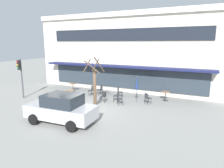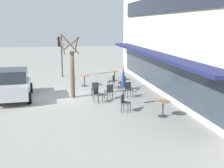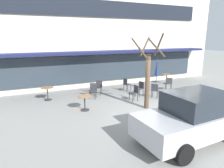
{
  "view_description": "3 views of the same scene",
  "coord_description": "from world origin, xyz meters",
  "px_view_note": "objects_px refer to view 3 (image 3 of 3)",
  "views": [
    {
      "loc": [
        7.38,
        -11.67,
        4.71
      ],
      "look_at": [
        0.24,
        3.23,
        1.3
      ],
      "focal_mm": 32.0,
      "sensor_mm": 36.0,
      "label": 1
    },
    {
      "loc": [
        16.48,
        -0.11,
        4.28
      ],
      "look_at": [
        0.49,
        2.95,
        0.81
      ],
      "focal_mm": 45.0,
      "sensor_mm": 36.0,
      "label": 2
    },
    {
      "loc": [
        -5.47,
        -7.59,
        3.64
      ],
      "look_at": [
        -0.77,
        3.2,
        0.8
      ],
      "focal_mm": 32.0,
      "sensor_mm": 36.0,
      "label": 3
    }
  ],
  "objects_px": {
    "cafe_chair_0": "(155,90)",
    "cafe_chair_6": "(126,84)",
    "street_tree": "(148,76)",
    "patio_umbrella_green_folded": "(157,67)",
    "cafe_chair_3": "(135,92)",
    "parked_sedan": "(194,117)",
    "cafe_chair_5": "(140,88)",
    "cafe_chair_1": "(99,86)",
    "cafe_table_streetside": "(47,92)",
    "cafe_table_by_tree": "(166,77)",
    "cafe_table_near_wall": "(85,100)",
    "cafe_chair_4": "(169,83)",
    "cafe_chair_2": "(93,89)"
  },
  "relations": [
    {
      "from": "cafe_table_streetside",
      "to": "cafe_chair_3",
      "type": "xyz_separation_m",
      "value": [
        4.58,
        -2.1,
        0.01
      ]
    },
    {
      "from": "cafe_table_by_tree",
      "to": "cafe_chair_3",
      "type": "relative_size",
      "value": 0.85
    },
    {
      "from": "cafe_chair_0",
      "to": "cafe_chair_6",
      "type": "relative_size",
      "value": 1.0
    },
    {
      "from": "cafe_chair_3",
      "to": "cafe_chair_5",
      "type": "height_order",
      "value": "same"
    },
    {
      "from": "cafe_chair_1",
      "to": "parked_sedan",
      "type": "height_order",
      "value": "parked_sedan"
    },
    {
      "from": "cafe_chair_2",
      "to": "cafe_table_streetside",
      "type": "bearing_deg",
      "value": 165.64
    },
    {
      "from": "cafe_chair_3",
      "to": "parked_sedan",
      "type": "relative_size",
      "value": 0.21
    },
    {
      "from": "cafe_table_by_tree",
      "to": "cafe_chair_5",
      "type": "height_order",
      "value": "cafe_chair_5"
    },
    {
      "from": "cafe_chair_2",
      "to": "street_tree",
      "type": "relative_size",
      "value": 0.23
    },
    {
      "from": "cafe_chair_6",
      "to": "street_tree",
      "type": "distance_m",
      "value": 3.54
    },
    {
      "from": "cafe_chair_1",
      "to": "cafe_chair_2",
      "type": "xyz_separation_m",
      "value": [
        -0.59,
        -0.61,
        0.0
      ]
    },
    {
      "from": "cafe_chair_1",
      "to": "cafe_table_streetside",
      "type": "bearing_deg",
      "value": 179.15
    },
    {
      "from": "cafe_table_streetside",
      "to": "cafe_chair_5",
      "type": "relative_size",
      "value": 0.85
    },
    {
      "from": "cafe_chair_6",
      "to": "parked_sedan",
      "type": "height_order",
      "value": "parked_sedan"
    },
    {
      "from": "cafe_chair_0",
      "to": "cafe_table_by_tree",
      "type": "bearing_deg",
      "value": 42.0
    },
    {
      "from": "cafe_chair_6",
      "to": "cafe_chair_5",
      "type": "bearing_deg",
      "value": -75.59
    },
    {
      "from": "patio_umbrella_green_folded",
      "to": "cafe_chair_5",
      "type": "height_order",
      "value": "patio_umbrella_green_folded"
    },
    {
      "from": "cafe_chair_0",
      "to": "cafe_chair_5",
      "type": "relative_size",
      "value": 1.0
    },
    {
      "from": "cafe_table_streetside",
      "to": "cafe_chair_5",
      "type": "height_order",
      "value": "cafe_chair_5"
    },
    {
      "from": "cafe_chair_1",
      "to": "cafe_chair_6",
      "type": "relative_size",
      "value": 1.0
    },
    {
      "from": "patio_umbrella_green_folded",
      "to": "cafe_chair_3",
      "type": "height_order",
      "value": "patio_umbrella_green_folded"
    },
    {
      "from": "cafe_chair_5",
      "to": "cafe_table_by_tree",
      "type": "bearing_deg",
      "value": 28.57
    },
    {
      "from": "cafe_table_near_wall",
      "to": "cafe_chair_6",
      "type": "bearing_deg",
      "value": 33.09
    },
    {
      "from": "cafe_chair_4",
      "to": "street_tree",
      "type": "distance_m",
      "value": 4.26
    },
    {
      "from": "parked_sedan",
      "to": "cafe_chair_5",
      "type": "bearing_deg",
      "value": 78.03
    },
    {
      "from": "cafe_chair_3",
      "to": "parked_sedan",
      "type": "distance_m",
      "value": 4.75
    },
    {
      "from": "cafe_table_by_tree",
      "to": "street_tree",
      "type": "distance_m",
      "value": 6.07
    },
    {
      "from": "cafe_chair_4",
      "to": "cafe_chair_5",
      "type": "bearing_deg",
      "value": -172.5
    },
    {
      "from": "cafe_table_by_tree",
      "to": "cafe_chair_2",
      "type": "relative_size",
      "value": 0.85
    },
    {
      "from": "parked_sedan",
      "to": "cafe_table_near_wall",
      "type": "bearing_deg",
      "value": 121.8
    },
    {
      "from": "cafe_chair_1",
      "to": "cafe_chair_2",
      "type": "relative_size",
      "value": 1.0
    },
    {
      "from": "cafe_chair_3",
      "to": "cafe_chair_5",
      "type": "xyz_separation_m",
      "value": [
        0.81,
        0.72,
        0.0
      ]
    },
    {
      "from": "cafe_table_streetside",
      "to": "street_tree",
      "type": "distance_m",
      "value": 5.81
    },
    {
      "from": "patio_umbrella_green_folded",
      "to": "street_tree",
      "type": "distance_m",
      "value": 3.49
    },
    {
      "from": "patio_umbrella_green_folded",
      "to": "cafe_chair_3",
      "type": "relative_size",
      "value": 2.47
    },
    {
      "from": "cafe_table_streetside",
      "to": "street_tree",
      "type": "xyz_separation_m",
      "value": [
        4.53,
        -3.44,
        1.18
      ]
    },
    {
      "from": "cafe_table_by_tree",
      "to": "cafe_chair_0",
      "type": "bearing_deg",
      "value": -138.0
    },
    {
      "from": "cafe_table_by_tree",
      "to": "cafe_chair_6",
      "type": "xyz_separation_m",
      "value": [
        -3.87,
        -0.7,
        0.01
      ]
    },
    {
      "from": "cafe_chair_1",
      "to": "patio_umbrella_green_folded",
      "type": "bearing_deg",
      "value": -12.81
    },
    {
      "from": "street_tree",
      "to": "patio_umbrella_green_folded",
      "type": "bearing_deg",
      "value": 46.63
    },
    {
      "from": "cafe_chair_5",
      "to": "street_tree",
      "type": "distance_m",
      "value": 2.52
    },
    {
      "from": "cafe_table_near_wall",
      "to": "parked_sedan",
      "type": "bearing_deg",
      "value": -58.2
    },
    {
      "from": "cafe_chair_3",
      "to": "street_tree",
      "type": "xyz_separation_m",
      "value": [
        -0.05,
        -1.34,
        1.17
      ]
    },
    {
      "from": "street_tree",
      "to": "cafe_table_streetside",
      "type": "bearing_deg",
      "value": 142.79
    },
    {
      "from": "cafe_table_streetside",
      "to": "cafe_chair_4",
      "type": "distance_m",
      "value": 7.93
    },
    {
      "from": "cafe_chair_1",
      "to": "cafe_chair_0",
      "type": "bearing_deg",
      "value": -37.12
    },
    {
      "from": "cafe_table_by_tree",
      "to": "parked_sedan",
      "type": "bearing_deg",
      "value": -122.52
    },
    {
      "from": "patio_umbrella_green_folded",
      "to": "cafe_chair_0",
      "type": "xyz_separation_m",
      "value": [
        -1.0,
        -1.25,
        -1.1
      ]
    },
    {
      "from": "cafe_table_by_tree",
      "to": "cafe_chair_0",
      "type": "relative_size",
      "value": 0.85
    },
    {
      "from": "cafe_chair_1",
      "to": "street_tree",
      "type": "height_order",
      "value": "street_tree"
    }
  ]
}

